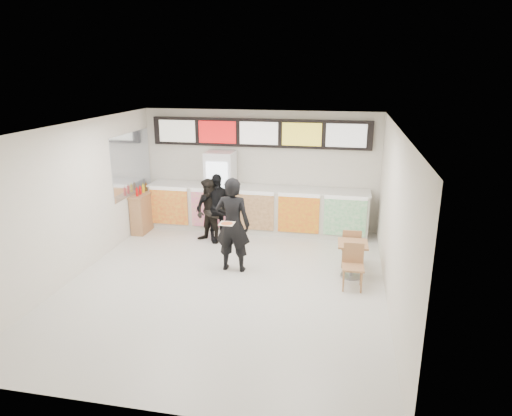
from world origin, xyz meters
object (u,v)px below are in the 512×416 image
(service_counter, at_px, (257,209))
(customer_mid, at_px, (216,208))
(drinks_fridge, at_px, (221,191))
(customer_left, at_px, (210,211))
(cafe_table, at_px, (352,253))
(customer_main, at_px, (233,225))
(condiment_ledge, at_px, (143,212))

(service_counter, height_order, customer_mid, customer_mid)
(drinks_fridge, distance_m, customer_left, 1.07)
(customer_left, bearing_deg, cafe_table, -0.60)
(cafe_table, bearing_deg, customer_left, 157.01)
(drinks_fridge, height_order, customer_left, drinks_fridge)
(customer_left, bearing_deg, customer_mid, 63.49)
(service_counter, bearing_deg, customer_main, -90.28)
(customer_main, distance_m, cafe_table, 2.43)
(drinks_fridge, relative_size, condiment_ledge, 1.71)
(drinks_fridge, bearing_deg, service_counter, -0.99)
(customer_left, distance_m, condiment_ledge, 1.97)
(customer_left, relative_size, cafe_table, 1.06)
(customer_mid, bearing_deg, cafe_table, -56.09)
(service_counter, bearing_deg, customer_mid, -130.83)
(cafe_table, xyz_separation_m, condiment_ledge, (-5.19, 1.71, 0.01))
(customer_left, distance_m, cafe_table, 3.53)
(customer_left, height_order, customer_mid, customer_mid)
(service_counter, relative_size, drinks_fridge, 2.78)
(service_counter, height_order, customer_left, customer_left)
(customer_main, xyz_separation_m, customer_mid, (-0.78, 1.52, -0.15))
(customer_main, height_order, customer_left, customer_main)
(drinks_fridge, bearing_deg, customer_main, -69.33)
(service_counter, xyz_separation_m, customer_left, (-0.91, -1.03, 0.20))
(customer_mid, relative_size, cafe_table, 1.13)
(customer_left, xyz_separation_m, condiment_ledge, (-1.91, 0.44, -0.27))
(customer_main, relative_size, condiment_ledge, 1.66)
(service_counter, xyz_separation_m, condiment_ledge, (-2.82, -0.59, -0.07))
(cafe_table, relative_size, condiment_ledge, 1.25)
(drinks_fridge, bearing_deg, customer_left, -88.83)
(customer_left, bearing_deg, condiment_ledge, -172.37)
(customer_main, bearing_deg, condiment_ledge, -32.26)
(customer_main, relative_size, customer_mid, 1.18)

